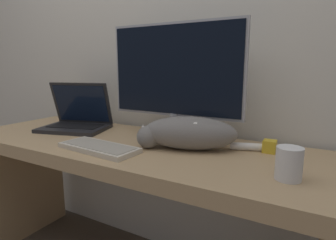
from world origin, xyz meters
The scene contains 8 objects.
wall_back centered at (0.00, 0.67, 1.30)m, with size 6.40×0.06×2.60m.
desk centered at (0.00, 0.30, 0.60)m, with size 1.74×0.61×0.74m.
monitor centered at (0.16, 0.45, 1.03)m, with size 0.67×0.20×0.54m.
laptop centered at (-0.41, 0.38, 0.79)m, with size 0.40×0.34×0.26m.
external_keyboard centered at (-0.03, 0.14, 0.75)m, with size 0.37×0.17×0.02m.
cat centered at (0.29, 0.34, 0.81)m, with size 0.57×0.29×0.14m.
coffee_mug centered at (0.70, 0.19, 0.79)m, with size 0.08×0.08×0.10m.
small_toy centered at (0.60, 0.45, 0.76)m, with size 0.05×0.05×0.05m.
Camera 1 is at (0.78, -0.70, 1.08)m, focal length 30.00 mm.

